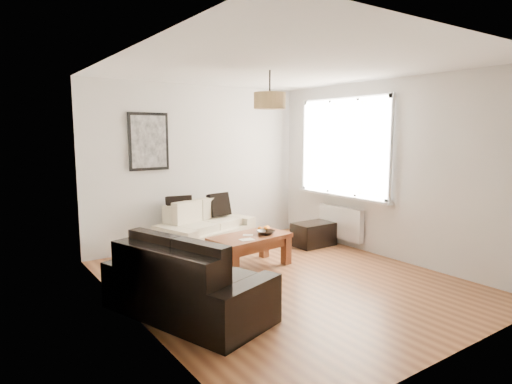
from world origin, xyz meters
TOP-DOWN VIEW (x-y plane):
  - floor at (0.00, 0.00)m, footprint 4.50×4.50m
  - ceiling at (0.00, 0.00)m, footprint 3.80×4.50m
  - wall_back at (0.00, 2.25)m, footprint 3.80×0.04m
  - wall_front at (0.00, -2.25)m, footprint 3.80×0.04m
  - wall_left at (-1.90, 0.00)m, footprint 0.04×4.50m
  - wall_right at (1.90, 0.00)m, footprint 0.04×4.50m
  - window_bay at (1.86, 0.80)m, footprint 0.14×1.90m
  - radiator at (1.82, 0.80)m, footprint 0.10×0.90m
  - poster at (-0.85, 2.22)m, footprint 0.62×0.04m
  - pendant_shade at (0.00, 0.30)m, footprint 0.40×0.40m
  - loveseat_cream at (-0.13, 1.78)m, footprint 1.65×1.20m
  - sofa_leather at (-1.43, -0.25)m, footprint 1.34×1.91m
  - coffee_table at (-0.04, 0.68)m, footprint 1.15×0.73m
  - ottoman at (1.45, 1.04)m, footprint 0.66×0.43m
  - cushion_left at (-0.49, 1.96)m, footprint 0.41×0.19m
  - cushion_right at (0.21, 1.96)m, footprint 0.39×0.17m
  - fruit_bowl at (0.17, 0.60)m, footprint 0.27×0.27m
  - orange_a at (0.26, 0.73)m, footprint 0.10×0.10m
  - orange_b at (0.32, 0.77)m, footprint 0.10×0.10m
  - orange_c at (0.20, 0.79)m, footprint 0.08×0.08m
  - papers at (-0.21, 0.50)m, footprint 0.19×0.15m

SIDE VIEW (x-z plane):
  - floor at x=0.00m, z-range 0.00..0.00m
  - ottoman at x=1.45m, z-range 0.00..0.38m
  - coffee_table at x=-0.04m, z-range 0.00..0.45m
  - loveseat_cream at x=-0.13m, z-range 0.00..0.74m
  - sofa_leather at x=-1.43m, z-range 0.00..0.75m
  - radiator at x=1.82m, z-range 0.12..0.64m
  - papers at x=-0.21m, z-range 0.45..0.45m
  - fruit_bowl at x=0.17m, z-range 0.45..0.50m
  - orange_a at x=0.26m, z-range 0.44..0.53m
  - orange_b at x=0.32m, z-range 0.45..0.52m
  - orange_c at x=0.20m, z-range 0.45..0.52m
  - cushion_right at x=0.21m, z-range 0.48..0.86m
  - cushion_left at x=-0.49m, z-range 0.48..0.87m
  - wall_back at x=0.00m, z-range 0.00..2.60m
  - wall_front at x=0.00m, z-range 0.00..2.60m
  - wall_left at x=-1.90m, z-range 0.00..2.60m
  - wall_right at x=1.90m, z-range 0.00..2.60m
  - window_bay at x=1.86m, z-range 0.80..2.40m
  - poster at x=-0.85m, z-range 1.26..2.13m
  - pendant_shade at x=0.00m, z-range 2.13..2.33m
  - ceiling at x=0.00m, z-range 2.60..2.60m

